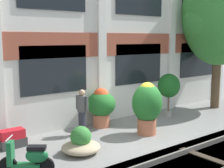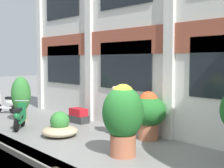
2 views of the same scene
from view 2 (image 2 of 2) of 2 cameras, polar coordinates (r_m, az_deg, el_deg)
ground_plane at (r=8.30m, az=-0.45°, el=-12.73°), size 80.00×80.00×0.00m
apartment_facade at (r=10.03m, az=11.61°, el=13.68°), size 16.57×0.64×8.19m
potted_plant_glazed_jar at (r=9.68m, az=6.65°, el=-5.12°), size 1.10×1.10×1.49m
potted_plant_stone_basin at (r=7.93m, az=2.02°, el=-5.67°), size 1.06×1.06×1.84m
potted_plant_fluted_column at (r=12.98m, az=-16.31°, el=-2.23°), size 0.77×0.77×1.78m
potted_plant_square_trough at (r=12.30m, az=-6.16°, el=-5.82°), size 0.87×0.52×0.56m
potted_plant_wide_bowl at (r=10.21m, az=-9.51°, el=-7.88°), size 1.15×1.15×0.81m
scooter_near_curb at (r=11.53m, az=-16.61°, el=-5.81°), size 1.14×0.93×0.98m
scooter_second_parked at (r=15.11m, az=-18.70°, el=-3.48°), size 1.19×0.86×0.98m
resident_by_doorway at (r=10.18m, az=0.51°, el=-4.56°), size 0.34×0.51×1.60m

